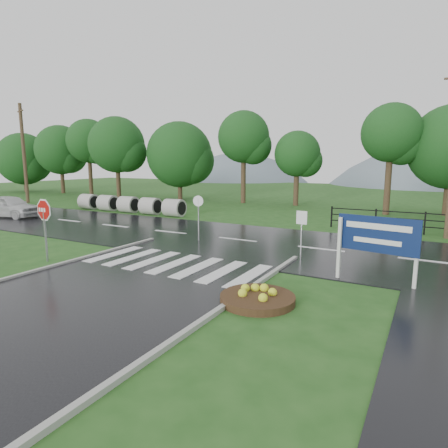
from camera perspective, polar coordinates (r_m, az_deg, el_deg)
The scene contains 15 objects.
ground at distance 10.45m, azimuth -24.49°, elevation -12.26°, with size 120.00×120.00×0.00m, color #214F1A.
main_road at distance 17.93m, azimuth 2.08°, elevation -2.52°, with size 90.00×8.00×0.04m, color black.
walkway at distance 10.32m, azimuth 30.74°, elevation -13.04°, with size 2.20×11.00×0.04m, color black.
crosswalk at distance 13.78m, azimuth -7.51°, elevation -6.02°, with size 6.50×2.80×0.02m.
fence_west at distance 21.82m, azimuth 28.30°, elevation 0.43°, with size 9.58×0.08×1.20m.
hills at distance 73.33m, azimuth 24.81°, elevation -6.67°, with size 102.00×48.00×48.00m.
treeline at distance 30.65m, azimuth 15.84°, elevation 2.13°, with size 83.20×5.20×10.00m.
culvert_pipes at distance 28.66m, azimuth -14.36°, elevation 2.91°, with size 9.70×1.20×1.20m.
stop_sign at distance 15.37m, azimuth -25.73°, elevation 1.22°, with size 1.12×0.09×2.52m.
estate_billboard at distance 12.19m, azimuth 22.30°, elevation -2.01°, with size 2.38×0.44×2.10m.
flower_bed at distance 10.21m, azimuth 5.12°, elevation -11.04°, with size 2.01×2.01×0.40m.
reg_sign_small at distance 14.54m, azimuth 11.73°, elevation -0.09°, with size 0.42×0.05×1.88m.
reg_sign_round at distance 17.53m, azimuth -3.92°, elevation 1.77°, with size 0.50×0.12×2.17m.
car_white at distance 29.20m, azimuth -29.75°, elevation 0.89°, with size 1.79×4.44×1.51m, color silver.
utility_pole_west at distance 38.79m, azimuth -28.20°, elevation 9.50°, with size 1.52×0.58×8.85m.
Camera 1 is at (7.99, -5.61, 3.71)m, focal length 30.00 mm.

